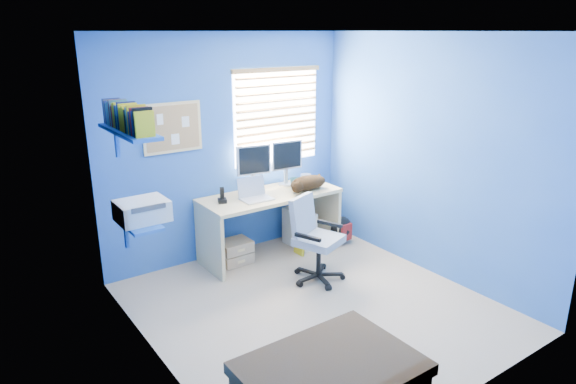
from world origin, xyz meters
TOP-DOWN VIEW (x-y plane):
  - floor at (0.00, 0.00)m, footprint 3.00×3.20m
  - ceiling at (0.00, 0.00)m, footprint 3.00×3.20m
  - wall_back at (0.00, 1.60)m, footprint 3.00×0.01m
  - wall_front at (0.00, -1.60)m, footprint 3.00×0.01m
  - wall_left at (-1.50, 0.00)m, footprint 0.01×3.20m
  - wall_right at (1.50, 0.00)m, footprint 0.01×3.20m
  - desk at (0.33, 1.26)m, footprint 1.61×0.65m
  - laptop at (0.09, 1.16)m, footprint 0.34×0.27m
  - monitor_left at (0.23, 1.46)m, footprint 0.41×0.19m
  - monitor_right at (0.67, 1.43)m, footprint 0.41×0.15m
  - phone at (-0.26, 1.30)m, footprint 0.12×0.13m
  - mug at (0.72, 1.34)m, footprint 0.10×0.09m
  - cd_spindle at (1.01, 1.48)m, footprint 0.13×0.13m
  - cat at (0.77, 1.13)m, footprint 0.53×0.42m
  - tower_pc at (0.74, 1.25)m, footprint 0.22×0.45m
  - drawer_boxes at (-0.13, 1.29)m, footprint 0.35×0.28m
  - yellow_book at (0.60, 1.05)m, footprint 0.03×0.17m
  - backpack at (1.21, 1.02)m, footprint 0.31×0.24m
  - office_chair at (0.36, 0.47)m, footprint 0.66×0.66m
  - window_blinds at (0.65, 1.57)m, footprint 1.15×0.05m
  - corkboard at (-0.65, 1.58)m, footprint 0.64×0.02m
  - wall_shelves at (-1.35, 0.75)m, footprint 0.42×0.90m

SIDE VIEW (x-z plane):
  - floor at x=0.00m, z-range 0.00..0.00m
  - yellow_book at x=0.60m, z-range 0.00..0.24m
  - drawer_boxes at x=-0.13m, z-range 0.00..0.27m
  - backpack at x=1.21m, z-range 0.00..0.35m
  - tower_pc at x=0.74m, z-range 0.00..0.45m
  - office_chair at x=0.36m, z-range -0.11..0.77m
  - desk at x=0.33m, z-range 0.00..0.74m
  - cd_spindle at x=1.01m, z-range 0.74..0.81m
  - mug at x=0.72m, z-range 0.74..0.84m
  - cat at x=0.77m, z-range 0.74..0.91m
  - phone at x=-0.26m, z-range 0.74..0.91m
  - laptop at x=0.09m, z-range 0.74..0.96m
  - monitor_left at x=0.23m, z-range 0.74..1.28m
  - monitor_right at x=0.67m, z-range 0.74..1.28m
  - wall_back at x=0.00m, z-range 0.00..2.50m
  - wall_front at x=0.00m, z-range 0.00..2.50m
  - wall_left at x=-1.50m, z-range 0.00..2.50m
  - wall_right at x=1.50m, z-range 0.00..2.50m
  - wall_shelves at x=-1.35m, z-range 0.91..1.96m
  - corkboard at x=-0.65m, z-range 1.29..1.81m
  - window_blinds at x=0.65m, z-range 1.00..2.10m
  - ceiling at x=0.00m, z-range 2.50..2.50m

